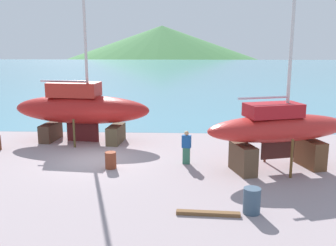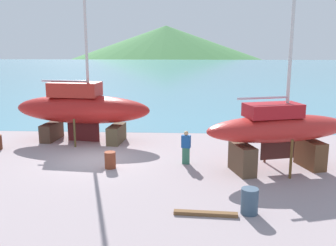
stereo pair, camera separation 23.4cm
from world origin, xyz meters
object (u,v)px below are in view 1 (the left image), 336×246
at_px(sailboat_far_slipway, 81,108).
at_px(barrel_rust_near, 111,160).
at_px(worker, 186,147).
at_px(barrel_ochre, 252,201).
at_px(sailboat_small_center, 279,129).

bearing_deg(sailboat_far_slipway, barrel_rust_near, -56.02).
relative_size(worker, barrel_ochre, 1.80).
height_order(sailboat_far_slipway, barrel_ochre, sailboat_far_slipway).
bearing_deg(sailboat_small_center, barrel_rust_near, 164.79).
xyz_separation_m(worker, barrel_ochre, (2.26, -5.47, -0.40)).
height_order(sailboat_small_center, worker, sailboat_small_center).
relative_size(sailboat_far_slipway, barrel_rust_near, 18.22).
height_order(sailboat_small_center, sailboat_far_slipway, sailboat_far_slipway).
bearing_deg(barrel_ochre, sailboat_small_center, 67.49).
bearing_deg(barrel_rust_near, worker, 13.00).
xyz_separation_m(sailboat_far_slipway, worker, (6.25, -4.12, -1.16)).
height_order(sailboat_small_center, barrel_ochre, sailboat_small_center).
height_order(worker, barrel_rust_near, worker).
height_order(worker, barrel_ochre, worker).
bearing_deg(barrel_ochre, barrel_rust_near, 141.65).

